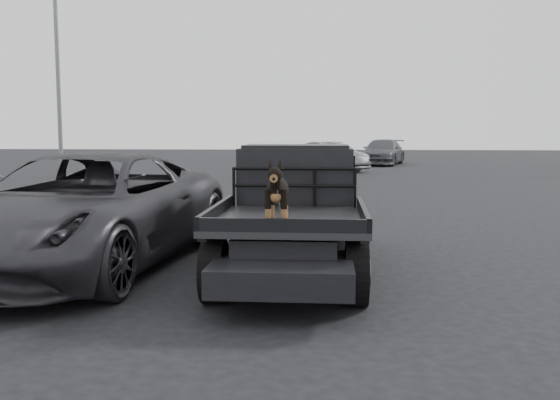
# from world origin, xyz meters

# --- Properties ---
(ground) EXTENTS (120.00, 120.00, 0.00)m
(ground) POSITION_xyz_m (0.00, 0.00, 0.00)
(ground) COLOR black
(ground) RESTS_ON ground
(flatbed_ute) EXTENTS (2.00, 5.40, 0.92)m
(flatbed_ute) POSITION_xyz_m (0.27, 1.88, 0.46)
(flatbed_ute) COLOR black
(flatbed_ute) RESTS_ON ground
(ute_cab) EXTENTS (1.72, 1.30, 0.88)m
(ute_cab) POSITION_xyz_m (0.27, 2.83, 1.36)
(ute_cab) COLOR black
(ute_cab) RESTS_ON flatbed_ute
(headache_rack) EXTENTS (1.80, 0.08, 0.55)m
(headache_rack) POSITION_xyz_m (0.27, 2.08, 1.20)
(headache_rack) COLOR black
(headache_rack) RESTS_ON flatbed_ute
(dog) EXTENTS (0.32, 0.60, 0.74)m
(dog) POSITION_xyz_m (0.18, 0.15, 1.29)
(dog) COLOR black
(dog) RESTS_ON flatbed_ute
(parked_suv) EXTENTS (3.42, 6.34, 1.69)m
(parked_suv) POSITION_xyz_m (-2.83, 1.97, 0.84)
(parked_suv) COLOR #2E2D33
(parked_suv) RESTS_ON ground
(distant_car_a) EXTENTS (3.88, 4.45, 1.45)m
(distant_car_a) POSITION_xyz_m (0.89, 24.58, 0.73)
(distant_car_a) COLOR #55565B
(distant_car_a) RESTS_ON ground
(distant_car_b) EXTENTS (3.36, 5.52, 1.50)m
(distant_car_b) POSITION_xyz_m (3.97, 30.61, 0.75)
(distant_car_b) COLOR #4C4D52
(distant_car_b) RESTS_ON ground
(floodlight_near) EXTENTS (1.08, 0.28, 12.53)m
(floodlight_near) POSITION_xyz_m (-10.62, 18.92, 6.86)
(floodlight_near) COLOR slate
(floodlight_near) RESTS_ON ground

